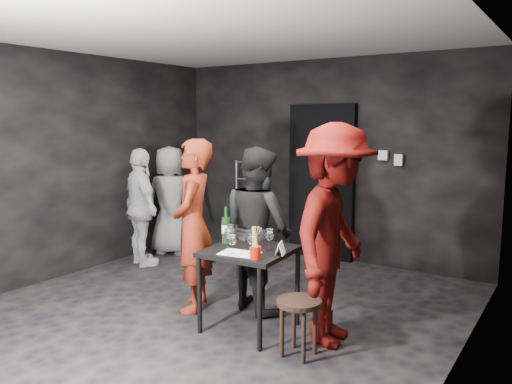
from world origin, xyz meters
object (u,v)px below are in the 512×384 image
Objects in this scene: wine_bottle at (226,229)px; hand_truck at (246,233)px; woman_black at (258,221)px; bystander_cream at (141,206)px; bystander_grey at (171,199)px; stool at (299,311)px; breadstick_cup at (255,243)px; server_red at (193,214)px; man_maroon at (335,207)px; tasting_table at (249,260)px.

hand_truck is at bearing 120.81° from wine_bottle.
woman_black is 0.44m from wine_bottle.
bystander_cream reaches higher than bystander_grey.
stool is 0.30× the size of bystander_grey.
breadstick_cup is at bearing 179.38° from bystander_cream.
bystander_cream is at bearing 78.88° from bystander_grey.
man_maroon reaches higher than server_red.
wine_bottle is 1.17× the size of breadstick_cup.
woman_black is 6.09× the size of breadstick_cup.
hand_truck is 2.44m from woman_black.
server_red is 2.19m from bystander_grey.
woman_black is 0.76× the size of man_maroon.
man_maroon is at bearing 39.16° from breadstick_cup.
man_maroon is at bearing 13.88° from tasting_table.
stool is 0.24× the size of server_red.
breadstick_cup is at bearing -58.47° from hand_truck.
hand_truck is 4.43× the size of breadstick_cup.
wine_bottle is (-0.07, -0.44, -0.01)m from woman_black.
bystander_grey is (-3.12, 1.35, -0.39)m from man_maroon.
woman_black is at bearing -56.86° from hand_truck.
bystander_cream reaches higher than tasting_table.
bystander_cream is at bearing 155.88° from breadstick_cup.
bystander_grey is (-2.39, 1.53, 0.13)m from tasting_table.
bystander_cream is (-2.93, 1.11, 0.40)m from stool.
man_maroon reaches higher than bystander_cream.
server_red reaches higher than stool.
wine_bottle is at bearing 167.47° from tasting_table.
hand_truck is at bearing 131.79° from stool.
woman_black is at bearing 80.52° from wine_bottle.
man_maroon is 1.50× the size of bystander_cream.
hand_truck is 1.73× the size of tasting_table.
bystander_grey reaches higher than breadstick_cup.
wine_bottle is (0.43, -0.03, -0.10)m from server_red.
bystander_cream reaches higher than breadstick_cup.
man_maroon is 8.02× the size of breadstick_cup.
wine_bottle is at bearing 104.36° from woman_black.
stool is 1.61× the size of breadstick_cup.
tasting_table is at bearing -12.53° from wine_bottle.
man_maroon is 1.50× the size of bystander_grey.
bystander_grey is at bearing -1.66° from woman_black.
hand_truck is 2.56m from server_red.
stool is 0.20× the size of man_maroon.
bystander_cream is 2.16m from wine_bottle.
stool is at bearing 3.00° from breadstick_cup.
breadstick_cup is at bearing 122.26° from man_maroon.
server_red reaches higher than wine_bottle.
stool is at bearing 47.83° from server_red.
man_maroon reaches higher than wine_bottle.
woman_black reaches higher than tasting_table.
woman_black is (1.44, -1.86, 0.66)m from hand_truck.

